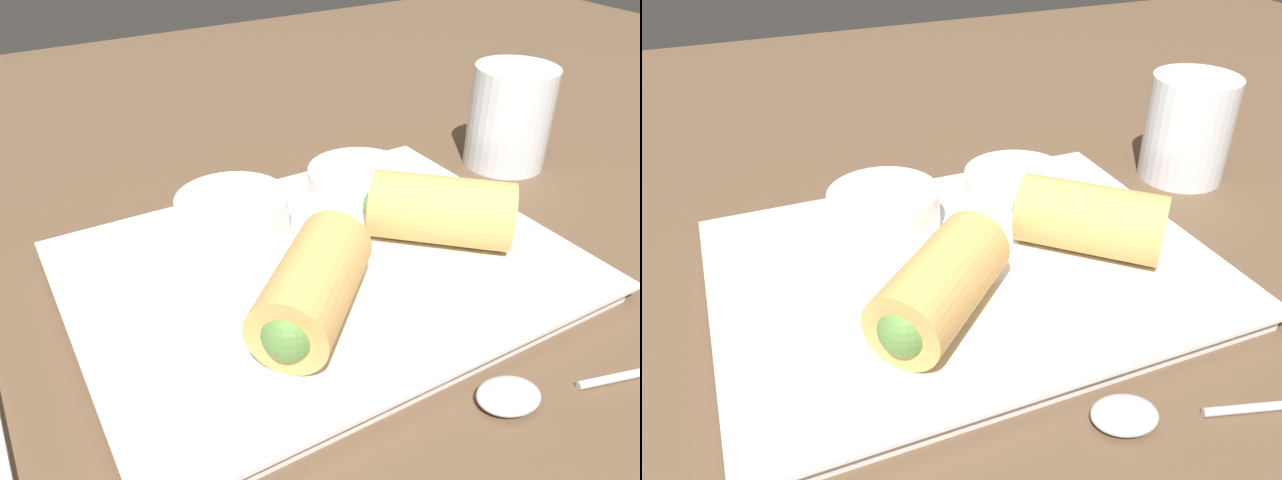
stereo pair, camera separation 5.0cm
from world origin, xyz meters
TOP-DOWN VIEW (x-y plane):
  - table_surface at (0.00, 0.00)cm, footprint 180.00×140.00cm
  - serving_plate at (-0.28, -0.89)cm, footprint 33.65×25.71cm
  - roll_front_left at (-3.96, -6.06)cm, footprint 10.62×10.35cm
  - roll_front_right at (8.39, -2.15)cm, footprint 10.60×10.38cm
  - dipping_bowl_near at (-3.82, 5.52)cm, footprint 8.17×8.17cm
  - dipping_bowl_far at (6.56, 4.58)cm, footprint 8.17×8.17cm
  - spoon at (4.27, -16.28)cm, footprint 15.90×5.94cm
  - drinking_glass at (24.54, 6.76)cm, footprint 7.50×7.50cm

SIDE VIEW (x-z plane):
  - table_surface at x=0.00cm, z-range 0.00..2.00cm
  - spoon at x=4.27cm, z-range 1.94..3.20cm
  - serving_plate at x=-0.28cm, z-range 2.01..3.51cm
  - dipping_bowl_near at x=-3.82cm, z-range 3.64..6.88cm
  - dipping_bowl_far at x=6.56cm, z-range 3.64..6.88cm
  - roll_front_left at x=-3.96cm, z-range 3.50..8.39cm
  - roll_front_right at x=8.39cm, z-range 3.50..8.39cm
  - drinking_glass at x=24.54cm, z-range 2.00..11.31cm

